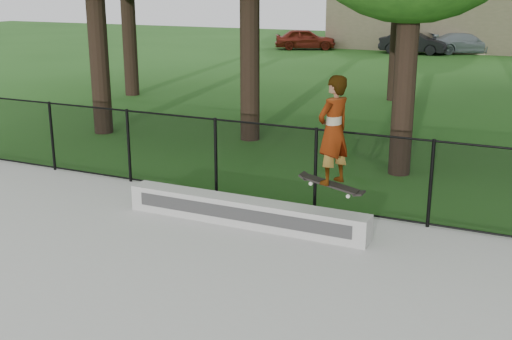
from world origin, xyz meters
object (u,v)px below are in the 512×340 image
at_px(car_c, 466,43).
at_px(skater_airborne, 333,133).
at_px(grind_ledge, 244,212).
at_px(car_b, 413,43).
at_px(car_a, 305,39).

bearing_deg(car_c, skater_airborne, 159.16).
xyz_separation_m(grind_ledge, car_c, (-0.62, 30.63, 0.33)).
xyz_separation_m(car_c, skater_airborne, (2.17, -30.74, 1.21)).
distance_m(car_b, car_c, 3.10).
bearing_deg(car_b, car_a, 91.09).
relative_size(grind_ledge, car_a, 1.15).
xyz_separation_m(grind_ledge, skater_airborne, (1.54, -0.11, 1.54)).
relative_size(grind_ledge, car_c, 1.12).
distance_m(grind_ledge, car_b, 29.42).
xyz_separation_m(car_a, car_c, (9.44, 1.61, -0.03)).
bearing_deg(car_a, car_c, -104.30).
distance_m(car_c, skater_airborne, 30.84).
xyz_separation_m(car_a, skater_airborne, (11.60, -29.13, 1.18)).
bearing_deg(skater_airborne, car_c, 94.03).
bearing_deg(skater_airborne, car_a, 111.71).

